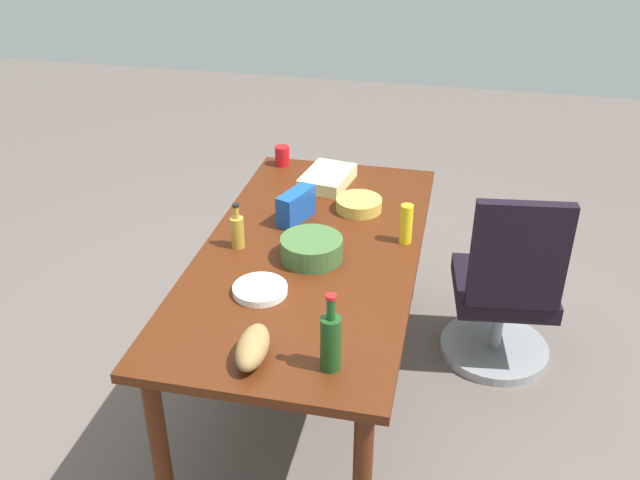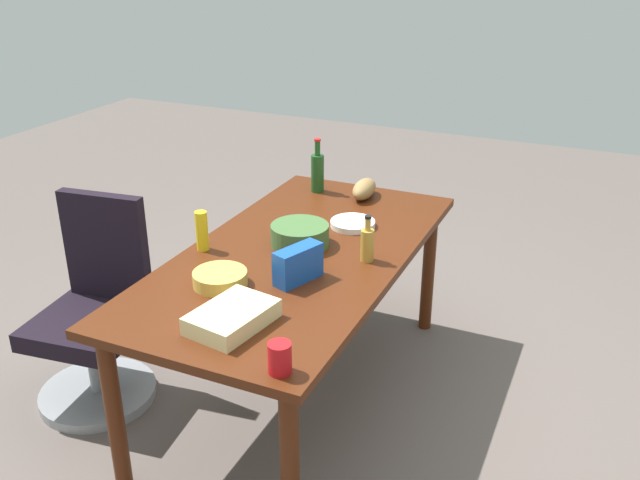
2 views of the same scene
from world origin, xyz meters
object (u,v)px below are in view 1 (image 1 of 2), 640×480
wine_bottle (331,341)px  sheet_cake (327,178)px  red_solo_cup (282,156)px  mustard_bottle (406,224)px  bread_loaf (253,347)px  dressing_bottle (237,231)px  office_chair (504,300)px  chip_bag_blue (296,206)px  conference_table (310,265)px  salad_bowl (312,249)px  paper_plate_stack (260,290)px  chip_bowl (359,204)px

wine_bottle → sheet_cake: size_ratio=0.94×
sheet_cake → red_solo_cup: bearing=-123.0°
mustard_bottle → bread_loaf: bearing=-24.9°
dressing_bottle → office_chair: bearing=109.5°
chip_bag_blue → conference_table: bearing=26.7°
office_chair → red_solo_cup: (-0.48, -1.25, 0.46)m
chip_bag_blue → sheet_cake: size_ratio=0.69×
dressing_bottle → chip_bag_blue: (-0.30, 0.19, -0.01)m
dressing_bottle → red_solo_cup: 0.91m
salad_bowl → red_solo_cup: size_ratio=2.45×
sheet_cake → dressing_bottle: bearing=-19.6°
salad_bowl → red_solo_cup: 1.02m
paper_plate_stack → mustard_bottle: 0.75m
conference_table → salad_bowl: (0.07, 0.02, 0.13)m
bread_loaf → conference_table: bearing=178.1°
salad_bowl → bread_loaf: (0.70, -0.05, 0.00)m
wine_bottle → chip_bowl: 1.19m
dressing_bottle → bread_loaf: size_ratio=0.89×
conference_table → office_chair: 1.02m
mustard_bottle → chip_bowl: bearing=-136.0°
conference_table → paper_plate_stack: bearing=-17.6°
dressing_bottle → bread_loaf: 0.78m
bread_loaf → sheet_cake: (-1.45, -0.04, -0.02)m
paper_plate_stack → wine_bottle: wine_bottle is taller
salad_bowl → office_chair: bearing=117.8°
red_solo_cup → sheet_cake: (0.19, 0.30, -0.02)m
salad_bowl → mustard_bottle: 0.45m
chip_bag_blue → bread_loaf: bearing=5.6°
paper_plate_stack → red_solo_cup: bearing=-169.1°
wine_bottle → bread_loaf: bearing=-87.7°
red_solo_cup → mustard_bottle: mustard_bottle is taller
conference_table → bread_loaf: bread_loaf is taller
salad_bowl → wine_bottle: bearing=18.0°
wine_bottle → chip_bag_blue: bearing=-159.8°
mustard_bottle → salad_bowl: bearing=-58.9°
dressing_bottle → chip_bag_blue: bearing=147.3°
red_solo_cup → mustard_bottle: 1.04m
paper_plate_stack → conference_table: bearing=162.4°
dressing_bottle → red_solo_cup: dressing_bottle is taller
wine_bottle → salad_bowl: wine_bottle is taller
paper_plate_stack → bread_loaf: 0.41m
chip_bowl → sheet_cake: size_ratio=0.70×
salad_bowl → red_solo_cup: bearing=-157.9°
paper_plate_stack → mustard_bottle: mustard_bottle is taller
dressing_bottle → chip_bowl: bearing=135.0°
wine_bottle → mustard_bottle: 0.93m
bread_loaf → dressing_bottle: bearing=-158.1°
office_chair → paper_plate_stack: 1.33m
salad_bowl → sheet_cake: salad_bowl is taller
paper_plate_stack → chip_bowl: (-0.80, 0.27, 0.02)m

